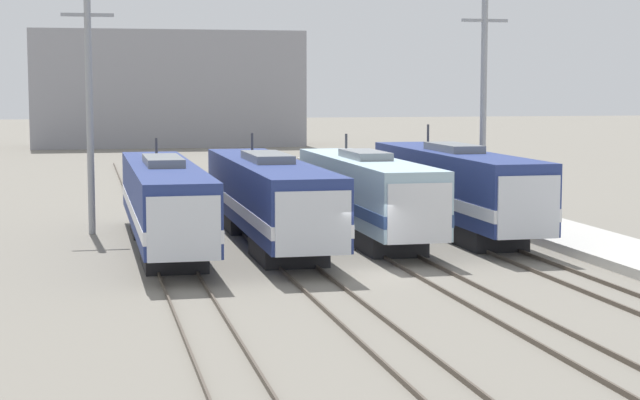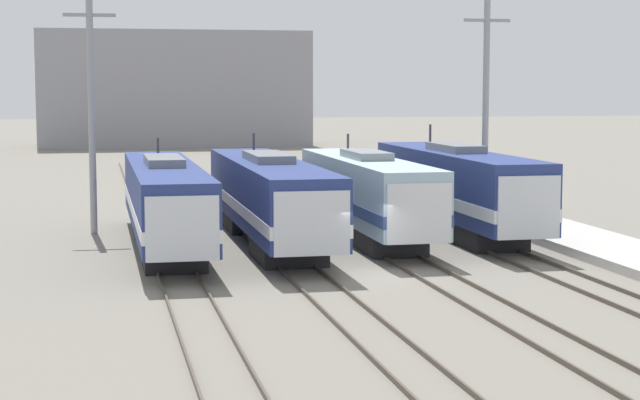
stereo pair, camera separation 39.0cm
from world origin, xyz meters
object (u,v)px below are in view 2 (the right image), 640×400
at_px(locomotive_far_right, 458,188).
at_px(catenary_tower_right, 486,105).
at_px(locomotive_far_left, 165,202).
at_px(locomotive_center_right, 369,195).
at_px(locomotive_center_left, 270,198).
at_px(catenary_tower_left, 91,106).

relative_size(locomotive_far_right, catenary_tower_right, 1.52).
height_order(locomotive_far_left, locomotive_far_right, locomotive_far_right).
bearing_deg(locomotive_center_right, locomotive_far_right, 11.54).
bearing_deg(locomotive_center_left, locomotive_far_left, -173.93).
height_order(locomotive_far_left, locomotive_center_left, locomotive_center_left).
bearing_deg(catenary_tower_left, catenary_tower_right, 0.00).
relative_size(locomotive_far_left, catenary_tower_left, 1.63).
bearing_deg(locomotive_far_right, locomotive_center_left, -170.76).
bearing_deg(locomotive_center_left, catenary_tower_right, 24.44).
relative_size(locomotive_center_right, locomotive_far_right, 0.92).
relative_size(locomotive_far_left, catenary_tower_right, 1.63).
height_order(locomotive_far_left, locomotive_center_right, locomotive_center_right).
height_order(locomotive_center_left, locomotive_far_right, locomotive_far_right).
bearing_deg(locomotive_center_left, locomotive_far_right, 9.24).
relative_size(locomotive_center_left, catenary_tower_left, 1.67).
xyz_separation_m(locomotive_far_left, catenary_tower_left, (-3.00, 5.95, 4.00)).
height_order(locomotive_center_left, catenary_tower_left, catenary_tower_left).
bearing_deg(catenary_tower_left, locomotive_far_right, -13.25).
distance_m(locomotive_far_right, catenary_tower_right, 6.21).
bearing_deg(catenary_tower_right, locomotive_center_left, -155.56).
relative_size(locomotive_center_left, locomotive_far_right, 1.10).
bearing_deg(locomotive_far_left, locomotive_center_right, 6.49).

